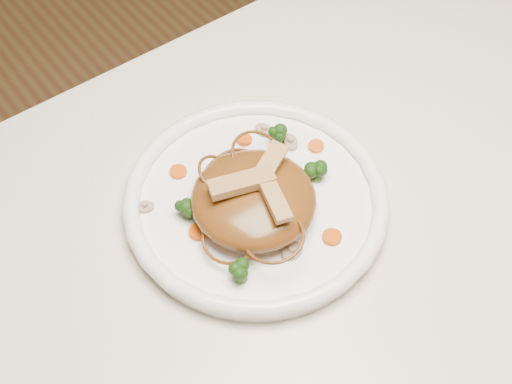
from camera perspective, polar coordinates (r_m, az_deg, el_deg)
table at (r=0.86m, az=6.73°, el=-6.97°), size 1.20×0.80×0.75m
plate at (r=0.79m, az=0.00°, el=-0.97°), size 0.38×0.38×0.02m
noodle_mound at (r=0.75m, az=-0.21°, el=-0.59°), size 0.19×0.19×0.05m
chicken_a at (r=0.74m, az=1.06°, el=2.25°), size 0.07×0.05×0.01m
chicken_b at (r=0.72m, az=-1.21°, el=0.81°), size 0.08×0.05×0.01m
chicken_c at (r=0.71m, az=1.59°, el=-0.58°), size 0.03×0.06×0.01m
broccoli_0 at (r=0.82m, az=1.98°, el=4.91°), size 0.04×0.04×0.03m
broccoli_1 at (r=0.76m, az=-5.82°, el=-1.39°), size 0.03×0.03×0.03m
broccoli_2 at (r=0.71m, az=-1.28°, el=-6.80°), size 0.03×0.03×0.03m
broccoli_3 at (r=0.79m, az=5.22°, el=1.71°), size 0.02×0.02×0.03m
carrot_0 at (r=0.83m, az=-0.99°, el=4.48°), size 0.02×0.02×0.00m
carrot_1 at (r=0.75m, az=-4.92°, el=-3.41°), size 0.02×0.02×0.00m
carrot_2 at (r=0.83m, az=5.14°, el=3.90°), size 0.02×0.02×0.00m
carrot_3 at (r=0.81m, az=-6.64°, el=1.73°), size 0.03×0.03×0.00m
carrot_4 at (r=0.75m, az=6.49°, el=-3.82°), size 0.03×0.03×0.00m
mushroom_0 at (r=0.74m, az=3.09°, el=-5.05°), size 0.03×0.03×0.01m
mushroom_1 at (r=0.83m, az=2.96°, el=4.24°), size 0.03×0.03×0.01m
mushroom_2 at (r=0.78m, az=-9.43°, el=-1.28°), size 0.03×0.03×0.01m
mushroom_3 at (r=0.84m, az=0.73°, el=5.28°), size 0.03×0.03×0.01m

